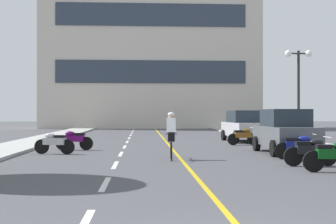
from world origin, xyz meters
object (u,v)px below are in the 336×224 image
at_px(motorcycle_4, 299,146).
at_px(motorcycle_7, 243,136).
at_px(motorcycle_3, 311,151).
at_px(cyclist_rider, 171,135).
at_px(street_lamp_mid, 299,74).
at_px(parked_car_mid, 244,126).
at_px(parked_car_near, 285,131).
at_px(motorcycle_2, 333,155).
at_px(motorcycle_6, 74,140).
at_px(motorcycle_5, 54,142).

bearing_deg(motorcycle_4, motorcycle_7, 92.55).
distance_m(motorcycle_3, cyclist_rider, 4.87).
distance_m(street_lamp_mid, cyclist_rider, 10.90).
xyz_separation_m(parked_car_mid, motorcycle_3, (-0.68, -12.63, -0.44)).
height_order(parked_car_near, motorcycle_2, parked_car_near).
relative_size(motorcycle_6, motorcycle_7, 1.00).
bearing_deg(motorcycle_3, motorcycle_5, 151.62).
distance_m(motorcycle_4, cyclist_rider, 4.60).
height_order(motorcycle_4, cyclist_rider, cyclist_rider).
height_order(parked_car_mid, motorcycle_4, parked_car_mid).
bearing_deg(motorcycle_7, motorcycle_4, -87.45).
distance_m(parked_car_near, motorcycle_4, 2.50).
distance_m(parked_car_mid, motorcycle_3, 12.66).
bearing_deg(parked_car_near, motorcycle_6, 165.67).
bearing_deg(cyclist_rider, motorcycle_2, -41.84).
distance_m(street_lamp_mid, parked_car_mid, 4.52).
bearing_deg(parked_car_near, parked_car_mid, 89.49).
height_order(motorcycle_6, motorcycle_7, same).
distance_m(motorcycle_6, motorcycle_7, 8.82).
distance_m(motorcycle_2, motorcycle_3, 1.48).
bearing_deg(parked_car_near, motorcycle_7, 96.57).
xyz_separation_m(parked_car_near, motorcycle_2, (-0.51, -6.02, -0.44)).
height_order(parked_car_mid, motorcycle_7, parked_car_mid).
distance_m(street_lamp_mid, parked_car_near, 6.61).
height_order(street_lamp_mid, motorcycle_5, street_lamp_mid).
height_order(parked_car_near, motorcycle_4, parked_car_near).
bearing_deg(motorcycle_3, motorcycle_2, -86.25).
height_order(motorcycle_2, motorcycle_7, same).
bearing_deg(motorcycle_2, street_lamp_mid, 75.58).
bearing_deg(motorcycle_3, parked_car_near, 82.37).
relative_size(parked_car_mid, cyclist_rider, 2.43).
xyz_separation_m(street_lamp_mid, motorcycle_4, (-2.70, -7.91, -3.25)).
bearing_deg(motorcycle_7, motorcycle_6, -160.74).
bearing_deg(motorcycle_2, motorcycle_7, 90.44).
height_order(parked_car_mid, motorcycle_3, parked_car_mid).
relative_size(motorcycle_5, motorcycle_6, 0.99).
xyz_separation_m(motorcycle_3, motorcycle_7, (0.01, 9.73, 0.00)).
distance_m(street_lamp_mid, motorcycle_5, 13.37).
bearing_deg(motorcycle_6, motorcycle_3, -39.35).
relative_size(street_lamp_mid, motorcycle_3, 2.88).
bearing_deg(motorcycle_4, motorcycle_6, 151.41).
distance_m(motorcycle_3, motorcycle_6, 10.76).
relative_size(parked_car_near, motorcycle_4, 2.48).
bearing_deg(motorcycle_6, motorcycle_5, -103.62).
height_order(motorcycle_2, motorcycle_3, same).
xyz_separation_m(motorcycle_2, motorcycle_7, (-0.09, 11.21, 0.00)).
bearing_deg(cyclist_rider, motorcycle_6, 132.74).
relative_size(motorcycle_3, motorcycle_6, 1.00).
xyz_separation_m(parked_car_mid, motorcycle_4, (-0.33, -10.53, -0.44)).
xyz_separation_m(motorcycle_3, motorcycle_6, (-8.32, 6.82, 0.00)).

